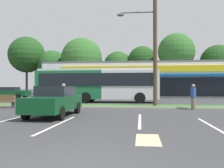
{
  "coord_description": "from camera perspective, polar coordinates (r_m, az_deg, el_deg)",
  "views": [
    {
      "loc": [
        1.33,
        -4.28,
        1.55
      ],
      "look_at": [
        -1.31,
        18.1,
        1.77
      ],
      "focal_mm": 39.03,
      "sensor_mm": 36.0,
      "label": 1
    }
  ],
  "objects": [
    {
      "name": "tree_mid_left",
      "position": [
        48.37,
        -7.11,
        5.93
      ],
      "size": [
        8.06,
        8.06,
        11.04
      ],
      "color": "#473323",
      "rests_on": "ground_plane"
    },
    {
      "name": "car_1",
      "position": [
        31.78,
        -10.75,
        -1.93
      ],
      "size": [
        4.67,
        2.01,
        1.49
      ],
      "rotation": [
        0.0,
        0.0,
        3.14
      ],
      "color": "#515459",
      "rests_on": "ground_plane"
    },
    {
      "name": "city_bus",
      "position": [
        23.74,
        -3.38,
        -0.03
      ],
      "size": [
        11.84,
        2.74,
        3.25
      ],
      "rotation": [
        0.0,
        0.0,
        -0.01
      ],
      "color": "#196638",
      "rests_on": "ground_plane"
    },
    {
      "name": "bus_stop_bench",
      "position": [
        19.09,
        -23.86,
        -3.65
      ],
      "size": [
        1.6,
        0.45,
        0.95
      ],
      "rotation": [
        0.0,
        0.0,
        3.14
      ],
      "color": "brown",
      "rests_on": "ground_plane"
    },
    {
      "name": "car_0",
      "position": [
        34.31,
        -22.53,
        -1.83
      ],
      "size": [
        4.57,
        1.94,
        1.46
      ],
      "color": "#0C3F1E",
      "rests_on": "ground_plane"
    },
    {
      "name": "tree_mid",
      "position": [
        51.71,
        1.41,
        4.28
      ],
      "size": [
        6.1,
        6.1,
        8.96
      ],
      "color": "#473323",
      "rests_on": "ground_plane"
    },
    {
      "name": "tree_far_right",
      "position": [
        49.19,
        23.52,
        4.73
      ],
      "size": [
        6.35,
        6.35,
        9.22
      ],
      "color": "#473323",
      "rests_on": "ground_plane"
    },
    {
      "name": "pedestrian_near_bench",
      "position": [
        17.02,
        18.51,
        -2.87
      ],
      "size": [
        0.34,
        0.34,
        1.7
      ],
      "rotation": [
        0.0,
        0.0,
        1.91
      ],
      "color": "#726651",
      "rests_on": "ground_plane"
    },
    {
      "name": "pedestrian_by_pole",
      "position": [
        16.0,
        -11.28,
        -2.96
      ],
      "size": [
        0.35,
        0.35,
        1.74
      ],
      "rotation": [
        0.0,
        0.0,
        0.72
      ],
      "color": "#726651",
      "rests_on": "ground_plane"
    },
    {
      "name": "car_2",
      "position": [
        13.08,
        -13.27,
        -3.84
      ],
      "size": [
        1.9,
        4.65,
        1.57
      ],
      "rotation": [
        0.0,
        0.0,
        -1.57
      ],
      "color": "#0C3F1E",
      "rests_on": "ground_plane"
    },
    {
      "name": "tree_mid_right",
      "position": [
        50.78,
        7.11,
        5.43
      ],
      "size": [
        5.97,
        5.97,
        9.83
      ],
      "color": "#473323",
      "rests_on": "ground_plane"
    },
    {
      "name": "storefront_building",
      "position": [
        39.38,
        7.12,
        0.98
      ],
      "size": [
        29.52,
        11.52,
        5.18
      ],
      "color": "silver",
      "rests_on": "ground_plane"
    },
    {
      "name": "tree_left",
      "position": [
        52.53,
        -13.84,
        4.22
      ],
      "size": [
        6.33,
        6.33,
        9.08
      ],
      "color": "#473323",
      "rests_on": "ground_plane"
    },
    {
      "name": "curb_lip",
      "position": [
        17.18,
        2.26,
        -5.53
      ],
      "size": [
        56.0,
        0.24,
        0.12
      ],
      "primitive_type": "cube",
      "color": "#99968C",
      "rests_on": "ground_plane"
    },
    {
      "name": "parking_stripe_2",
      "position": [
        11.31,
        6.52,
        -8.41
      ],
      "size": [
        0.12,
        4.8,
        0.01
      ],
      "primitive_type": "cube",
      "color": "silver",
      "rests_on": "ground_plane"
    },
    {
      "name": "parking_stripe_0",
      "position": [
        12.96,
        -21.49,
        -7.37
      ],
      "size": [
        0.12,
        4.8,
        0.01
      ],
      "primitive_type": "cube",
      "color": "silver",
      "rests_on": "ground_plane"
    },
    {
      "name": "grass_median",
      "position": [
        18.39,
        2.56,
        -5.2
      ],
      "size": [
        56.0,
        2.2,
        0.12
      ],
      "primitive_type": "cube",
      "color": "#386B28",
      "rests_on": "ground_plane"
    },
    {
      "name": "tree_far_left",
      "position": [
        54.34,
        -19.34,
        6.47
      ],
      "size": [
        7.52,
        7.52,
        11.93
      ],
      "color": "#473323",
      "rests_on": "ground_plane"
    },
    {
      "name": "parking_stripe_1",
      "position": [
        10.29,
        -12.56,
        -9.19
      ],
      "size": [
        0.12,
        4.8,
        0.01
      ],
      "primitive_type": "cube",
      "color": "silver",
      "rests_on": "ground_plane"
    },
    {
      "name": "utility_pole",
      "position": [
        18.86,
        9.63,
        10.96
      ],
      "size": [
        3.03,
        2.4,
        9.93
      ],
      "color": "#4C3826",
      "rests_on": "ground_plane"
    },
    {
      "name": "lot_arrow",
      "position": [
        7.34,
        8.41,
        -12.73
      ],
      "size": [
        0.7,
        1.6,
        0.01
      ],
      "primitive_type": "cube",
      "color": "beige",
      "rests_on": "ground_plane"
    },
    {
      "name": "tree_right",
      "position": [
        47.37,
        14.82,
        7.33
      ],
      "size": [
        6.86,
        6.86,
        11.47
      ],
      "color": "#473323",
      "rests_on": "ground_plane"
    },
    {
      "name": "parking_stripe_3",
      "position": [
        10.21,
        22.62,
        -9.23
      ],
      "size": [
        0.12,
        4.8,
        0.01
      ],
      "primitive_type": "cube",
      "color": "silver",
      "rests_on": "ground_plane"
    }
  ]
}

